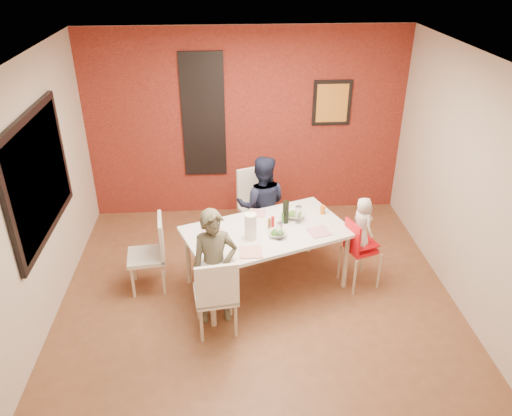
{
  "coord_description": "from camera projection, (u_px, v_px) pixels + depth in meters",
  "views": [
    {
      "loc": [
        -0.34,
        -4.53,
        3.66
      ],
      "look_at": [
        0.0,
        0.3,
        1.05
      ],
      "focal_mm": 35.0,
      "sensor_mm": 36.0,
      "label": 1
    }
  ],
  "objects": [
    {
      "name": "glassblock_strip",
      "position": [
        203.0,
        116.0,
        6.94
      ],
      "size": [
        0.55,
        0.03,
        1.7
      ],
      "primitive_type": "cube",
      "color": "white",
      "rests_on": "wall_back"
    },
    {
      "name": "picture_window_pane",
      "position": [
        40.0,
        176.0,
        5.04
      ],
      "size": [
        0.02,
        1.55,
        1.15
      ],
      "primitive_type": "cube",
      "color": "black",
      "rests_on": "wall_left"
    },
    {
      "name": "wall_front",
      "position": [
        284.0,
        358.0,
        3.12
      ],
      "size": [
        4.5,
        0.02,
        2.7
      ],
      "primitive_type": "cube",
      "color": "beige",
      "rests_on": "ground"
    },
    {
      "name": "chair_left",
      "position": [
        153.0,
        250.0,
        5.74
      ],
      "size": [
        0.47,
        0.47,
        0.91
      ],
      "rotation": [
        0.0,
        0.0,
        4.82
      ],
      "color": "silver",
      "rests_on": "ground"
    },
    {
      "name": "plate_far_left",
      "position": [
        212.0,
        231.0,
        5.64
      ],
      "size": [
        0.26,
        0.26,
        0.01
      ],
      "primitive_type": "cube",
      "rotation": [
        0.0,
        0.0,
        0.21
      ],
      "color": "white",
      "rests_on": "dining_table"
    },
    {
      "name": "dining_table",
      "position": [
        267.0,
        235.0,
        5.69
      ],
      "size": [
        2.05,
        1.58,
        0.75
      ],
      "rotation": [
        0.0,
        0.0,
        0.36
      ],
      "color": "white",
      "rests_on": "ground"
    },
    {
      "name": "wine_bottle",
      "position": [
        286.0,
        212.0,
        5.75
      ],
      "size": [
        0.07,
        0.07,
        0.28
      ],
      "primitive_type": "cylinder",
      "color": "black",
      "rests_on": "dining_table"
    },
    {
      "name": "child_near",
      "position": [
        215.0,
        268.0,
        5.17
      ],
      "size": [
        0.53,
        0.39,
        1.33
      ],
      "primitive_type": "imported",
      "rotation": [
        0.0,
        0.0,
        0.15
      ],
      "color": "brown",
      "rests_on": "ground"
    },
    {
      "name": "brick_accent_wall",
      "position": [
        246.0,
        125.0,
        7.06
      ],
      "size": [
        4.5,
        0.02,
        2.7
      ],
      "primitive_type": "cube",
      "color": "maroon",
      "rests_on": "ground"
    },
    {
      "name": "art_print_canvas",
      "position": [
        332.0,
        103.0,
        6.96
      ],
      "size": [
        0.44,
        0.01,
        0.54
      ],
      "primitive_type": "cube",
      "color": "gold",
      "rests_on": "wall_back"
    },
    {
      "name": "wall_right",
      "position": [
        471.0,
        189.0,
        5.24
      ],
      "size": [
        0.02,
        4.5,
        2.7
      ],
      "primitive_type": "cube",
      "color": "beige",
      "rests_on": "ground"
    },
    {
      "name": "condiment_red",
      "position": [
        273.0,
        222.0,
        5.67
      ],
      "size": [
        0.04,
        0.04,
        0.15
      ],
      "primitive_type": "cylinder",
      "color": "red",
      "rests_on": "dining_table"
    },
    {
      "name": "picture_window_frame",
      "position": [
        38.0,
        176.0,
        5.04
      ],
      "size": [
        0.05,
        1.7,
        1.3
      ],
      "primitive_type": "cube",
      "color": "black",
      "rests_on": "wall_left"
    },
    {
      "name": "wall_back",
      "position": [
        246.0,
        124.0,
        7.08
      ],
      "size": [
        4.5,
        0.02,
        2.7
      ],
      "primitive_type": "cube",
      "color": "beige",
      "rests_on": "ground"
    },
    {
      "name": "chair_near",
      "position": [
        216.0,
        293.0,
        5.03
      ],
      "size": [
        0.48,
        0.48,
        0.93
      ],
      "rotation": [
        0.0,
        0.0,
        3.27
      ],
      "color": "white",
      "rests_on": "ground"
    },
    {
      "name": "salad_bowl_a",
      "position": [
        277.0,
        234.0,
        5.55
      ],
      "size": [
        0.22,
        0.22,
        0.05
      ],
      "primitive_type": "imported",
      "rotation": [
        0.0,
        0.0,
        -0.06
      ],
      "color": "silver",
      "rests_on": "dining_table"
    },
    {
      "name": "salad_bowl_b",
      "position": [
        294.0,
        215.0,
        5.92
      ],
      "size": [
        0.25,
        0.25,
        0.06
      ],
      "primitive_type": "imported",
      "rotation": [
        0.0,
        0.0,
        -0.05
      ],
      "color": "silver",
      "rests_on": "dining_table"
    },
    {
      "name": "chair_far",
      "position": [
        258.0,
        203.0,
        6.61
      ],
      "size": [
        0.62,
        0.62,
        1.05
      ],
      "rotation": [
        0.0,
        0.0,
        0.35
      ],
      "color": "silver",
      "rests_on": "ground"
    },
    {
      "name": "high_chair",
      "position": [
        358.0,
        247.0,
        5.78
      ],
      "size": [
        0.46,
        0.46,
        0.87
      ],
      "rotation": [
        0.0,
        0.0,
        1.9
      ],
      "color": "red",
      "rests_on": "ground"
    },
    {
      "name": "sippy_cup",
      "position": [
        323.0,
        210.0,
        5.98
      ],
      "size": [
        0.06,
        0.06,
        0.1
      ],
      "primitive_type": "cylinder",
      "color": "orange",
      "rests_on": "dining_table"
    },
    {
      "name": "glassblock_surround",
      "position": [
        203.0,
        116.0,
        6.93
      ],
      "size": [
        0.6,
        0.03,
        1.76
      ],
      "primitive_type": "cube",
      "color": "black",
      "rests_on": "wall_back"
    },
    {
      "name": "condiment_green",
      "position": [
        283.0,
        218.0,
        5.77
      ],
      "size": [
        0.03,
        0.03,
        0.13
      ],
      "primitive_type": "cylinder",
      "color": "#357928",
      "rests_on": "dining_table"
    },
    {
      "name": "condiment_brown",
      "position": [
        269.0,
        224.0,
        5.66
      ],
      "size": [
        0.03,
        0.03,
        0.13
      ],
      "primitive_type": "cylinder",
      "color": "brown",
      "rests_on": "dining_table"
    },
    {
      "name": "wine_glass_b",
      "position": [
        298.0,
        215.0,
        5.76
      ],
      "size": [
        0.07,
        0.07,
        0.21
      ],
      "primitive_type": "cylinder",
      "color": "silver",
      "rests_on": "dining_table"
    },
    {
      "name": "ground",
      "position": [
        258.0,
        300.0,
        5.74
      ],
      "size": [
        4.5,
        4.5,
        0.0
      ],
      "primitive_type": "plane",
      "color": "brown",
      "rests_on": "ground"
    },
    {
      "name": "toddler",
      "position": [
        362.0,
        224.0,
        5.65
      ],
      "size": [
        0.3,
        0.36,
        0.63
      ],
      "primitive_type": "imported",
      "rotation": [
        0.0,
        0.0,
        1.93
      ],
      "color": "silver",
      "rests_on": "high_chair"
    },
    {
      "name": "art_print_frame",
      "position": [
        332.0,
        103.0,
        6.97
      ],
      "size": [
        0.54,
        0.03,
        0.64
      ],
      "primitive_type": "cube",
      "color": "black",
      "rests_on": "wall_back"
    },
    {
      "name": "paper_towel_roll",
      "position": [
        251.0,
        226.0,
        5.44
      ],
      "size": [
        0.13,
        0.13,
        0.3
      ],
      "primitive_type": "cylinder",
      "color": "white",
      "rests_on": "dining_table"
    },
    {
      "name": "wall_left",
      "position": [
        33.0,
        203.0,
        4.96
      ],
      "size": [
        0.02,
        4.5,
        2.7
      ],
      "primitive_type": "cube",
      "color": "beige",
      "rests_on": "ground"
    },
    {
      "name": "plate_far_mid",
      "position": [
        257.0,
        213.0,
        6.0
      ],
      "size": [
        0.25,
        0.25,
        0.01
      ],
      "primitive_type": "cube",
      "rotation": [
        0.0,
        0.0,
        -0.24
      ],
      "color": "white",
      "rests_on": "dining_table"
    },
    {
      "name": "plate_near_left",
      "position": [
        251.0,
        252.0,
        5.25
      ],
      "size": [
        0.24,
        0.24,
        0.01
      ],
      "primitive_type": "cube",
      "rotation": [
        0.0,
        0.0,
        -0.0
      ],
      "color": "white",
      "rests_on": "dining_table"
    },
    {
      "name": "plate_near_right",
      "position": [
        319.0,
        232.0,
        5.62
      ],
      "size": [
        0.28,
        0.28,
        0.01
      ],
      "primitive_type": "cube",
      "rotation": [
        0.0,
        0.0,
        0.28
      ],
      "color": "white",
      "rests_on": "dining_table"
    },
    {
      "name": "child_far",
      "position": [
        262.0,
        206.0,
        6.35
      ],
      "size": [
        0.7,
        0.57,
        1.35
      ],
      "primitive_type": "imported",
      "rotation": [
        0.0,
        0.0,
        3.05
      ],
      "color": "black",
      "rests_on": "ground"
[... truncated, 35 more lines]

